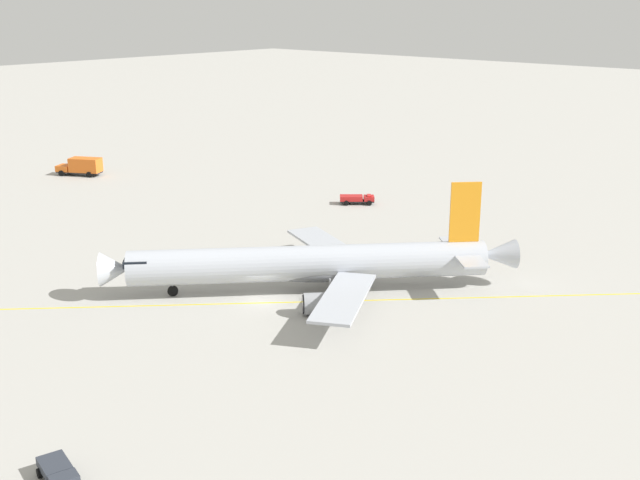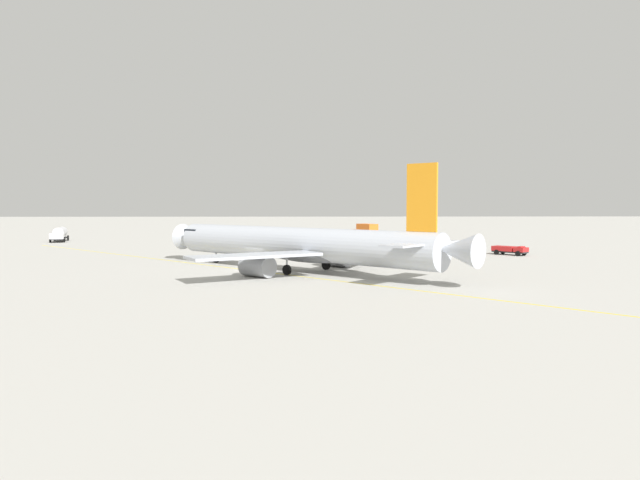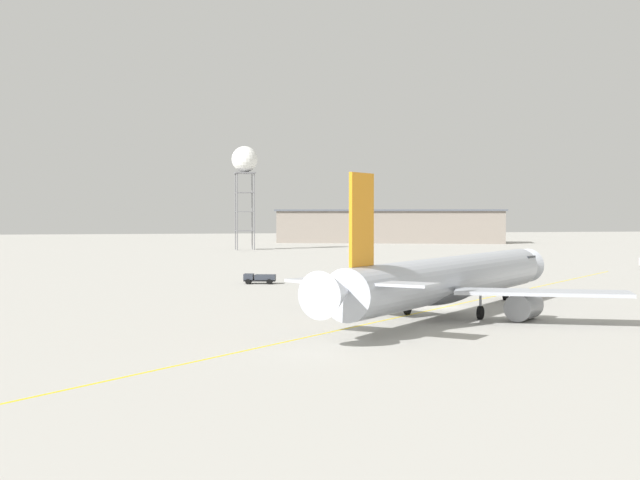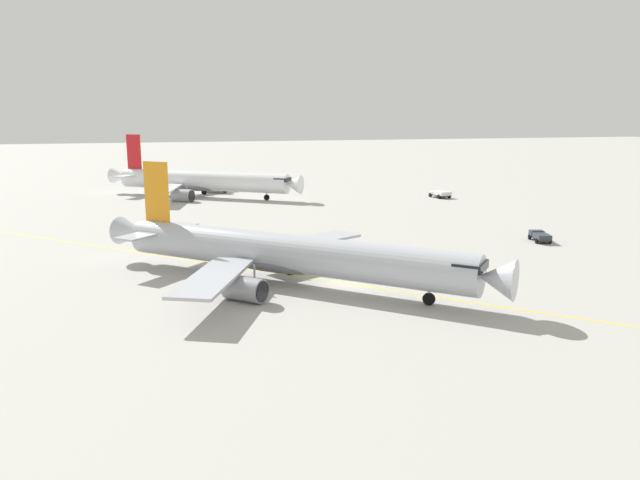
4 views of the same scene
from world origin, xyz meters
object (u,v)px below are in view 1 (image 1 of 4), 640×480
Objects in this scene: airliner_main at (314,265)px; baggage_truck_truck at (58,473)px; ops_pickup_truck at (357,199)px; catering_truck_truck at (82,166)px.

airliner_main reaches higher than baggage_truck_truck.
airliner_main is 6.76× the size of ops_pickup_truck.
ops_pickup_truck is 0.63× the size of catering_truck_truck.
baggage_truck_truck is (-51.33, -79.20, -0.95)m from catering_truck_truck.
baggage_truck_truck is at bearing -107.25° from ops_pickup_truck.
airliner_main is 4.25× the size of catering_truck_truck.
catering_truck_truck is at bearing -59.98° from airliner_main.
catering_truck_truck reaches higher than baggage_truck_truck.
ops_pickup_truck is (31.50, 19.95, -2.14)m from airliner_main.
ops_pickup_truck is at bearing -105.16° from airliner_main.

